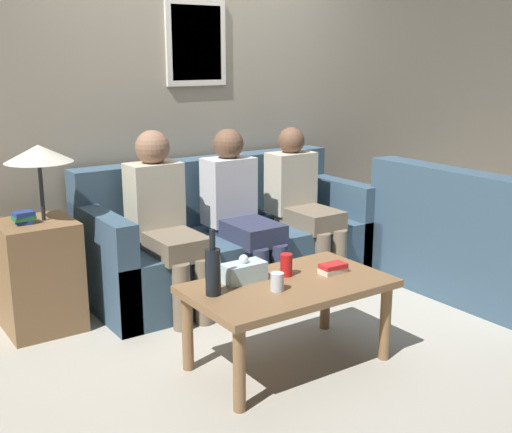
# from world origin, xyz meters

# --- Properties ---
(ground_plane) EXTENTS (16.00, 16.00, 0.00)m
(ground_plane) POSITION_xyz_m (0.00, 0.00, 0.00)
(ground_plane) COLOR #ADA899
(wall_back) EXTENTS (9.00, 0.08, 2.60)m
(wall_back) POSITION_xyz_m (0.00, 0.95, 1.30)
(wall_back) COLOR #9E937F
(wall_back) RESTS_ON ground_plane
(couch_main) EXTENTS (2.06, 0.84, 0.89)m
(couch_main) POSITION_xyz_m (0.00, 0.51, 0.31)
(couch_main) COLOR #385166
(couch_main) RESTS_ON ground_plane
(couch_side) EXTENTS (0.84, 1.46, 0.89)m
(couch_side) POSITION_xyz_m (1.34, -0.65, 0.31)
(couch_side) COLOR #385166
(couch_side) RESTS_ON ground_plane
(coffee_table) EXTENTS (1.06, 0.62, 0.46)m
(coffee_table) POSITION_xyz_m (-0.40, -0.75, 0.40)
(coffee_table) COLOR olive
(coffee_table) RESTS_ON ground_plane
(side_table_with_lamp) EXTENTS (0.47, 0.43, 1.12)m
(side_table_with_lamp) POSITION_xyz_m (-1.34, 0.47, 0.42)
(side_table_with_lamp) COLOR olive
(side_table_with_lamp) RESTS_ON ground_plane
(wine_bottle) EXTENTS (0.08, 0.08, 0.34)m
(wine_bottle) POSITION_xyz_m (-0.82, -0.67, 0.59)
(wine_bottle) COLOR black
(wine_bottle) RESTS_ON coffee_table
(drinking_glass) EXTENTS (0.07, 0.07, 0.09)m
(drinking_glass) POSITION_xyz_m (-0.52, -0.81, 0.51)
(drinking_glass) COLOR silver
(drinking_glass) RESTS_ON coffee_table
(book_stack) EXTENTS (0.16, 0.09, 0.05)m
(book_stack) POSITION_xyz_m (-0.11, -0.76, 0.49)
(book_stack) COLOR beige
(book_stack) RESTS_ON coffee_table
(soda_can) EXTENTS (0.07, 0.07, 0.12)m
(soda_can) POSITION_xyz_m (-0.35, -0.65, 0.52)
(soda_can) COLOR red
(soda_can) RESTS_ON coffee_table
(tissue_box) EXTENTS (0.23, 0.12, 0.14)m
(tissue_box) POSITION_xyz_m (-0.58, -0.59, 0.52)
(tissue_box) COLOR silver
(tissue_box) RESTS_ON coffee_table
(person_left) EXTENTS (0.34, 0.65, 1.16)m
(person_left) POSITION_xyz_m (-0.58, 0.33, 0.62)
(person_left) COLOR #756651
(person_left) RESTS_ON ground_plane
(person_middle) EXTENTS (0.34, 0.66, 1.13)m
(person_middle) POSITION_xyz_m (-0.02, 0.32, 0.61)
(person_middle) COLOR #2D334C
(person_middle) RESTS_ON ground_plane
(person_right) EXTENTS (0.34, 0.64, 1.10)m
(person_right) POSITION_xyz_m (0.55, 0.35, 0.59)
(person_right) COLOR #756651
(person_right) RESTS_ON ground_plane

